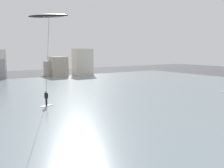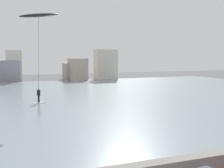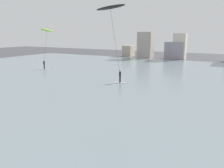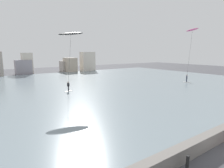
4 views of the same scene
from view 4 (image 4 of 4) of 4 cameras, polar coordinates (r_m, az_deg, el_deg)
seawall_barrier at (r=16.45m, az=28.63°, el=-13.56°), size 60.00×0.70×0.96m
water_bay at (r=36.40m, az=-12.45°, el=-1.00°), size 84.00×52.00×0.10m
far_shore_buildings at (r=63.03m, az=-18.96°, el=5.57°), size 36.89×5.65×6.68m
bollard_post at (r=12.10m, az=21.64°, el=-21.46°), size 0.18×0.18×1.04m
kitesurfer_black at (r=30.05m, az=-12.27°, el=13.41°), size 3.92×3.39×9.59m
kitesurfer_pink at (r=42.59m, az=22.82°, el=13.46°), size 3.39×2.68×11.49m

